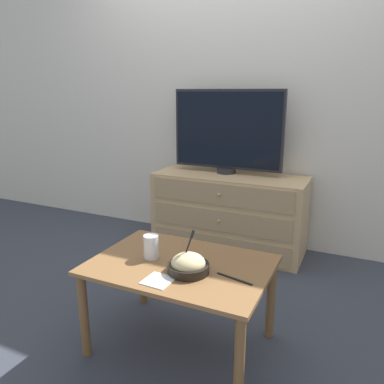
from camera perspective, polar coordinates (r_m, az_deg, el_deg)
name	(u,v)px	position (r m, az deg, el deg)	size (l,w,h in m)	color
ground_plane	(228,236)	(3.37, 5.46, -6.75)	(12.00, 12.00, 0.00)	#383D47
wall_back	(233,85)	(3.15, 6.23, 15.92)	(12.00, 0.05, 2.60)	silver
dresser	(228,213)	(3.01, 5.58, -3.16)	(1.19, 0.46, 0.62)	tan
tv	(227,131)	(2.96, 5.41, 9.25)	(0.88, 0.15, 0.65)	#232328
coffee_table	(181,276)	(1.86, -1.74, -12.62)	(0.85, 0.60, 0.45)	olive
takeout_bowl	(188,265)	(1.73, -0.57, -11.07)	(0.19, 0.19, 0.19)	black
drink_cup	(151,248)	(1.87, -6.24, -8.50)	(0.07, 0.07, 0.12)	white
napkin	(158,281)	(1.68, -5.17, -13.29)	(0.13, 0.13, 0.00)	white
knife	(234,279)	(1.69, 6.47, -12.99)	(0.18, 0.05, 0.01)	black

